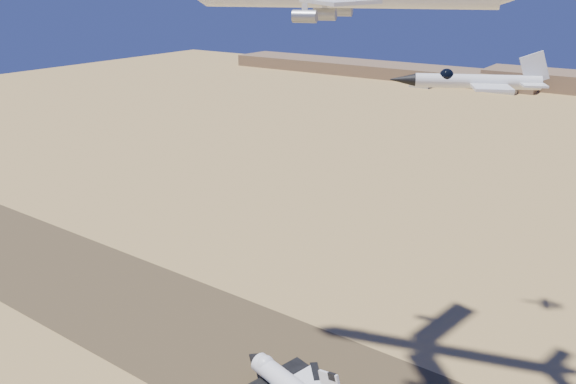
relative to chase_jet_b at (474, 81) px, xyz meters
The scene contains 4 objects.
ground 132.58m from the chase_jet_b, 142.49° to the left, with size 1200.00×1200.00×0.00m, color tan.
runway 132.56m from the chase_jet_b, 142.49° to the left, with size 600.00×50.00×0.06m, color #4D3F26.
hangars 558.98m from the chase_jet_b, 104.36° to the left, with size 200.50×29.50×30.00m.
chase_jet_b is the anchor object (origin of this frame).
Camera 1 is at (88.07, -107.05, 103.85)m, focal length 35.00 mm.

